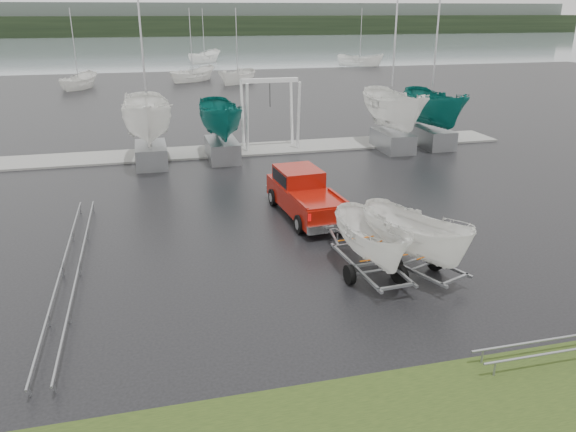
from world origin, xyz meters
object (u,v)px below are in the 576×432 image
(boat_hoist, at_px, (270,104))
(pickup_truck, at_px, (304,192))
(trailer_hitched, at_px, (374,203))
(trailer_parked, at_px, (419,196))

(boat_hoist, bearing_deg, pickup_truck, -95.81)
(pickup_truck, distance_m, trailer_hitched, 6.27)
(trailer_parked, xyz_separation_m, boat_hoist, (-0.65, 17.52, 0.10))
(pickup_truck, bearing_deg, trailer_parked, -77.92)
(pickup_truck, height_order, trailer_hitched, trailer_hitched)
(trailer_hitched, bearing_deg, boat_hoist, 83.47)
(trailer_hitched, height_order, trailer_parked, trailer_parked)
(trailer_hitched, xyz_separation_m, boat_hoist, (0.71, 17.41, 0.25))
(trailer_parked, bearing_deg, trailer_hitched, 153.97)
(pickup_truck, bearing_deg, trailer_hitched, -90.00)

